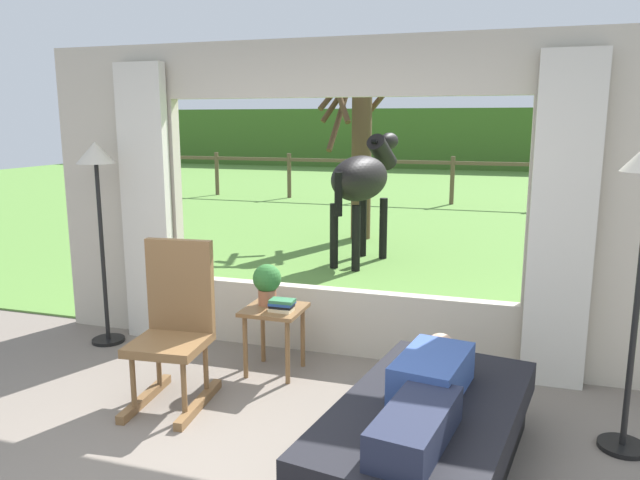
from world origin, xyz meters
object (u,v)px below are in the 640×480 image
side_table (274,319)px  book_stack (282,305)px  reclining_person (427,389)px  pasture_tree (359,153)px  floor_lamp_left (97,182)px  horse (363,179)px  recliner_sofa (427,437)px  potted_plant (267,282)px  rocking_chair (175,324)px

side_table → book_stack: (0.09, -0.06, 0.14)m
reclining_person → pasture_tree: 6.93m
reclining_person → floor_lamp_left: floor_lamp_left is taller
book_stack → floor_lamp_left: 1.94m
side_table → horse: size_ratio=0.29×
side_table → recliner_sofa: bearing=-38.5°
side_table → book_stack: bearing=-34.8°
side_table → horse: (-0.24, 3.79, 0.73)m
book_stack → potted_plant: bearing=144.2°
recliner_sofa → potted_plant: size_ratio=5.69×
potted_plant → horse: size_ratio=0.18×
potted_plant → pasture_tree: bearing=96.7°
side_table → floor_lamp_left: 1.93m
rocking_chair → pasture_tree: size_ratio=0.36×
recliner_sofa → book_stack: (-1.23, 0.98, 0.35)m
recliner_sofa → reclining_person: bearing=-81.1°
recliner_sofa → pasture_tree: bearing=116.3°
reclining_person → horse: bearing=116.6°
side_table → pasture_tree: pasture_tree is taller
recliner_sofa → floor_lamp_left: (-2.96, 1.21, 1.19)m
rocking_chair → book_stack: size_ratio=5.90×
reclining_person → pasture_tree: bearing=116.1°
floor_lamp_left → horse: 3.90m
horse → reclining_person: bearing=-59.8°
potted_plant → horse: bearing=92.4°
potted_plant → book_stack: potted_plant is taller
reclining_person → book_stack: size_ratio=7.56×
pasture_tree → horse: bearing=-74.0°
reclining_person → book_stack: (-1.23, 1.03, 0.05)m
horse → pasture_tree: bearing=118.5°
reclining_person → floor_lamp_left: size_ratio=0.82×
reclining_person → floor_lamp_left: 3.34m
rocking_chair → book_stack: rocking_chair is taller
recliner_sofa → reclining_person: reclining_person is taller
potted_plant → floor_lamp_left: bearing=176.2°
potted_plant → horse: horse is taller
reclining_person → potted_plant: potted_plant is taller
horse → rocking_chair: bearing=-80.5°
side_table → pasture_tree: (-0.72, 5.47, 0.97)m
floor_lamp_left → pasture_tree: (0.93, 5.31, -0.01)m
horse → book_stack: bearing=-72.7°
reclining_person → rocking_chair: (-1.79, 0.46, 0.02)m
book_stack → floor_lamp_left: floor_lamp_left is taller
rocking_chair → book_stack: bearing=40.3°
potted_plant → pasture_tree: (-0.64, 5.41, 0.70)m
floor_lamp_left → horse: size_ratio=0.96×
book_stack → horse: (-0.32, 3.85, 0.59)m
side_table → potted_plant: size_ratio=1.63×
recliner_sofa → floor_lamp_left: floor_lamp_left is taller
recliner_sofa → potted_plant: bearing=150.5°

